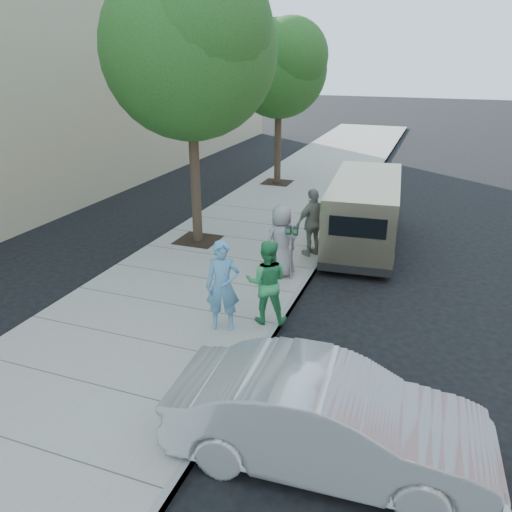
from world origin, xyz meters
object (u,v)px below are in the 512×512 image
object	(u,v)px
tree_far	(280,65)
tree_near	(191,43)
parking_meter	(292,241)
person_striped_polo	(313,222)
person_green_shirt	(267,282)
sedan	(328,420)
van	(364,211)
person_officer	(223,286)
person_gray_shirt	(281,241)

from	to	relation	value
tree_far	tree_near	bearing A→B (deg)	-90.00
parking_meter	person_striped_polo	world-z (taller)	person_striped_polo
person_green_shirt	person_striped_polo	world-z (taller)	person_striped_polo
sedan	tree_far	bearing A→B (deg)	16.90
van	person_green_shirt	size ratio (longest dim) A/B	3.15
tree_far	person_striped_polo	size ratio (longest dim) A/B	3.49
person_striped_polo	tree_near	bearing A→B (deg)	-51.96
sedan	person_officer	distance (m)	3.82
van	person_green_shirt	world-z (taller)	van
person_officer	tree_near	bearing A→B (deg)	102.34
tree_near	van	bearing A→B (deg)	19.52
sedan	person_green_shirt	xyz separation A→B (m)	(-2.00, 3.22, 0.31)
tree_far	person_gray_shirt	distance (m)	10.38
person_officer	van	bearing A→B (deg)	53.84
tree_near	tree_far	bearing A→B (deg)	90.00
van	sedan	bearing A→B (deg)	-88.75
tree_far	person_green_shirt	bearing A→B (deg)	-73.22
tree_far	sedan	size ratio (longest dim) A/B	1.47
tree_near	parking_meter	distance (m)	5.78
person_officer	person_green_shirt	size ratio (longest dim) A/B	1.05
sedan	person_officer	world-z (taller)	person_officer
parking_meter	person_green_shirt	xyz separation A→B (m)	(0.12, -2.16, -0.11)
tree_far	parking_meter	bearing A→B (deg)	-70.26
tree_near	person_gray_shirt	bearing A→B (deg)	-27.16
van	parking_meter	bearing A→B (deg)	-114.74
sedan	person_green_shirt	bearing A→B (deg)	28.38
person_gray_shirt	person_green_shirt	bearing A→B (deg)	52.51
parking_meter	person_gray_shirt	bearing A→B (deg)	152.59
person_striped_polo	sedan	bearing A→B (deg)	53.07
tree_far	person_striped_polo	bearing A→B (deg)	-65.65
tree_near	person_striped_polo	world-z (taller)	tree_near
parking_meter	sedan	bearing A→B (deg)	-70.54
sedan	person_gray_shirt	xyz separation A→B (m)	(-2.42, 5.52, 0.33)
tree_near	van	world-z (taller)	tree_near
person_gray_shirt	person_striped_polo	bearing A→B (deg)	-151.21
tree_near	person_striped_polo	distance (m)	5.62
parking_meter	tree_far	bearing A→B (deg)	107.72
tree_near	parking_meter	xyz separation A→B (m)	(3.34, -1.70, -4.40)
tree_near	person_officer	distance (m)	6.85
van	tree_near	bearing A→B (deg)	-165.20
sedan	person_officer	xyz separation A→B (m)	(-2.72, 2.66, 0.35)
person_gray_shirt	tree_near	bearing A→B (deg)	-75.03
person_green_shirt	person_gray_shirt	bearing A→B (deg)	-95.21
tree_near	person_gray_shirt	size ratio (longest dim) A/B	4.15
tree_far	person_officer	bearing A→B (deg)	-77.20
van	person_striped_polo	bearing A→B (deg)	-130.73
tree_far	parking_meter	size ratio (longest dim) A/B	4.73
parking_meter	person_green_shirt	bearing A→B (deg)	-88.96
tree_far	person_officer	size ratio (longest dim) A/B	3.51
van	person_green_shirt	bearing A→B (deg)	-106.01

